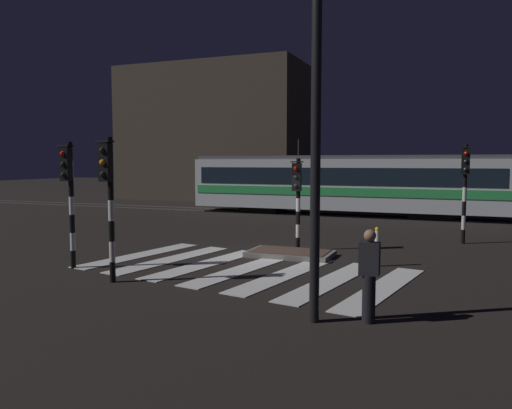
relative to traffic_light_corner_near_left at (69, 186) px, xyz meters
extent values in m
plane|color=black|center=(4.40, 3.46, -2.28)|extent=(120.00, 120.00, 0.00)
cube|color=#59595E|center=(4.40, 15.78, -2.26)|extent=(80.00, 0.12, 0.03)
cube|color=#59595E|center=(4.40, 17.22, -2.26)|extent=(80.00, 0.12, 0.03)
cube|color=silver|center=(0.59, 2.37, -2.27)|extent=(1.55, 4.83, 0.02)
cube|color=silver|center=(1.86, 2.13, -2.27)|extent=(1.55, 4.83, 0.02)
cube|color=silver|center=(3.13, 1.90, -2.27)|extent=(1.55, 4.83, 0.02)
cube|color=silver|center=(4.40, 1.67, -2.27)|extent=(1.55, 4.83, 0.02)
cube|color=silver|center=(5.67, 1.44, -2.27)|extent=(1.55, 4.83, 0.02)
cube|color=silver|center=(6.93, 1.20, -2.27)|extent=(1.55, 4.83, 0.02)
cube|color=silver|center=(8.20, 0.97, -2.27)|extent=(1.55, 4.83, 0.02)
cube|color=slate|center=(4.99, 3.96, -2.20)|extent=(2.59, 1.47, 0.16)
cube|color=#4C382D|center=(4.99, 3.96, -2.11)|extent=(2.33, 1.32, 0.02)
cylinder|color=black|center=(0.00, 0.09, -2.03)|extent=(0.14, 0.14, 0.49)
cylinder|color=white|center=(0.00, 0.09, -1.54)|extent=(0.14, 0.14, 0.49)
cylinder|color=black|center=(0.00, 0.09, -1.04)|extent=(0.14, 0.14, 0.49)
cylinder|color=white|center=(0.00, 0.09, -0.55)|extent=(0.14, 0.14, 0.49)
cylinder|color=black|center=(0.00, 0.09, -0.06)|extent=(0.14, 0.14, 0.49)
cylinder|color=white|center=(0.00, 0.09, 0.43)|extent=(0.14, 0.14, 0.49)
cylinder|color=black|center=(0.00, 0.09, 0.93)|extent=(0.14, 0.14, 0.49)
cube|color=black|center=(0.00, -0.08, 0.57)|extent=(0.28, 0.20, 0.90)
sphere|color=red|center=(0.00, -0.19, 0.85)|extent=(0.14, 0.14, 0.14)
sphere|color=black|center=(0.00, -0.19, 0.57)|extent=(0.14, 0.14, 0.14)
sphere|color=black|center=(0.00, -0.19, 0.29)|extent=(0.14, 0.14, 0.14)
cube|color=black|center=(0.00, -0.08, 1.06)|extent=(0.36, 0.24, 0.04)
cylinder|color=black|center=(9.96, 8.58, -2.03)|extent=(0.14, 0.14, 0.50)
cylinder|color=white|center=(9.96, 8.58, -1.52)|extent=(0.14, 0.14, 0.50)
cylinder|color=black|center=(9.96, 8.58, -1.02)|extent=(0.14, 0.14, 0.50)
cylinder|color=white|center=(9.96, 8.58, -0.51)|extent=(0.14, 0.14, 0.50)
cylinder|color=black|center=(9.96, 8.58, -0.01)|extent=(0.14, 0.14, 0.50)
cylinder|color=white|center=(9.96, 8.58, 0.49)|extent=(0.14, 0.14, 0.50)
cylinder|color=black|center=(9.96, 8.58, 1.00)|extent=(0.14, 0.14, 0.50)
cube|color=black|center=(9.96, 8.41, 0.65)|extent=(0.28, 0.20, 0.90)
sphere|color=red|center=(9.96, 8.30, 0.93)|extent=(0.14, 0.14, 0.14)
sphere|color=black|center=(9.96, 8.30, 0.65)|extent=(0.14, 0.14, 0.14)
sphere|color=black|center=(9.96, 8.30, 0.37)|extent=(0.14, 0.14, 0.14)
cube|color=black|center=(9.96, 8.41, 1.14)|extent=(0.36, 0.24, 0.04)
cylinder|color=black|center=(2.03, -0.84, -2.03)|extent=(0.14, 0.14, 0.50)
cylinder|color=white|center=(2.03, -0.84, -1.53)|extent=(0.14, 0.14, 0.50)
cylinder|color=black|center=(2.03, -0.84, -1.03)|extent=(0.14, 0.14, 0.50)
cylinder|color=white|center=(2.03, -0.84, -0.53)|extent=(0.14, 0.14, 0.50)
cylinder|color=black|center=(2.03, -0.84, -0.03)|extent=(0.14, 0.14, 0.50)
cylinder|color=white|center=(2.03, -0.84, 0.47)|extent=(0.14, 0.14, 0.50)
cylinder|color=black|center=(2.03, -0.84, 0.98)|extent=(0.14, 0.14, 0.50)
cube|color=black|center=(2.03, -1.01, 0.63)|extent=(0.28, 0.20, 0.90)
sphere|color=black|center=(2.03, -1.12, 0.91)|extent=(0.14, 0.14, 0.14)
sphere|color=orange|center=(2.03, -1.12, 0.63)|extent=(0.14, 0.14, 0.14)
sphere|color=black|center=(2.03, -1.12, 0.35)|extent=(0.14, 0.14, 0.14)
cube|color=black|center=(2.03, -1.01, 1.12)|extent=(0.36, 0.24, 0.04)
cylinder|color=black|center=(4.90, 5.05, -2.06)|extent=(0.14, 0.14, 0.43)
cylinder|color=white|center=(4.90, 5.05, -1.63)|extent=(0.14, 0.14, 0.43)
cylinder|color=black|center=(4.90, 5.05, -1.20)|extent=(0.14, 0.14, 0.43)
cylinder|color=white|center=(4.90, 5.05, -0.76)|extent=(0.14, 0.14, 0.43)
cylinder|color=black|center=(4.90, 5.05, -0.33)|extent=(0.14, 0.14, 0.43)
cylinder|color=white|center=(4.90, 5.05, 0.10)|extent=(0.14, 0.14, 0.43)
cylinder|color=black|center=(4.90, 5.05, 0.53)|extent=(0.14, 0.14, 0.43)
cube|color=black|center=(4.90, 4.88, 0.15)|extent=(0.28, 0.20, 0.90)
sphere|color=red|center=(4.90, 4.77, 0.43)|extent=(0.14, 0.14, 0.14)
sphere|color=black|center=(4.90, 4.77, 0.15)|extent=(0.14, 0.14, 0.14)
sphere|color=black|center=(4.90, 4.77, -0.13)|extent=(0.14, 0.14, 0.14)
cube|color=black|center=(4.90, 4.88, 0.64)|extent=(0.36, 0.24, 0.04)
cylinder|color=black|center=(7.37, -1.98, 1.32)|extent=(0.18, 0.18, 7.19)
cube|color=silver|center=(3.92, 16.50, -0.58)|extent=(16.81, 2.50, 2.70)
cube|color=green|center=(3.92, 15.23, -0.93)|extent=(16.48, 0.04, 0.44)
cube|color=green|center=(3.92, 17.77, -0.93)|extent=(16.48, 0.04, 0.44)
cube|color=black|center=(3.92, 15.23, -0.13)|extent=(15.97, 0.03, 0.90)
cube|color=#4C4C51|center=(3.92, 16.50, 0.87)|extent=(16.48, 2.30, 0.20)
cylinder|color=#262628|center=(1.39, 16.50, 1.37)|extent=(0.08, 0.08, 1.00)
cube|color=black|center=(8.54, 16.50, -2.10)|extent=(2.20, 2.00, 0.35)
cube|color=black|center=(-0.71, 16.50, -2.10)|extent=(2.20, 2.00, 0.35)
cylinder|color=black|center=(8.30, -1.65, -1.84)|extent=(0.24, 0.24, 0.88)
cube|color=black|center=(8.30, -1.65, -1.10)|extent=(0.36, 0.22, 0.60)
sphere|color=#9E7051|center=(8.30, -1.65, -0.68)|extent=(0.22, 0.22, 0.22)
cylinder|color=black|center=(7.69, 3.44, -2.03)|extent=(0.12, 0.12, 0.50)
cylinder|color=white|center=(7.69, 3.44, -1.53)|extent=(0.12, 0.12, 0.50)
sphere|color=yellow|center=(7.69, 3.44, -1.23)|extent=(0.12, 0.12, 0.12)
cube|color=#42382D|center=(-8.18, 25.81, 2.84)|extent=(14.20, 8.00, 10.24)
camera|label=1|loc=(9.75, -10.75, 0.65)|focal=35.50mm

